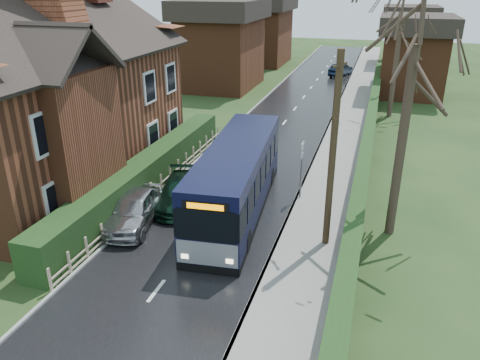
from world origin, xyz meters
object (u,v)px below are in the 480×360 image
(bus, at_px, (237,180))
(car_green, at_px, (179,193))
(brick_house, at_px, (43,93))
(car_silver, at_px, (134,209))
(telegraph_pole, at_px, (333,154))
(bus_stop_sign, at_px, (302,162))

(bus, distance_m, car_green, 2.74)
(brick_house, relative_size, car_silver, 3.62)
(bus, relative_size, car_green, 2.44)
(brick_house, relative_size, car_green, 3.60)
(car_silver, bearing_deg, telegraph_pole, -5.35)
(bus_stop_sign, distance_m, telegraph_pole, 4.35)
(bus, xyz_separation_m, car_green, (-2.59, -0.15, -0.87))
(bus_stop_sign, bearing_deg, brick_house, -176.49)
(car_green, xyz_separation_m, telegraph_pole, (6.59, -1.62, 3.04))
(brick_house, distance_m, bus, 9.99)
(car_green, relative_size, telegraph_pole, 0.57)
(car_silver, distance_m, car_green, 2.41)
(bus, xyz_separation_m, car_silver, (-3.60, -2.34, -0.78))
(telegraph_pole, bearing_deg, bus, 175.87)
(car_green, xyz_separation_m, bus_stop_sign, (4.99, 2.00, 1.24))
(brick_house, relative_size, bus, 1.48)
(car_silver, height_order, bus_stop_sign, bus_stop_sign)
(brick_house, distance_m, telegraph_pole, 13.77)
(car_green, height_order, telegraph_pole, telegraph_pole)
(brick_house, bearing_deg, bus, -3.76)
(bus, bearing_deg, car_silver, -152.20)
(car_silver, height_order, telegraph_pole, telegraph_pole)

